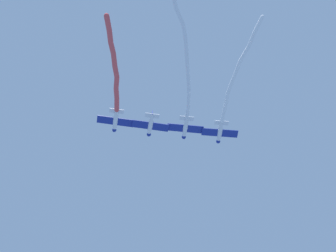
{
  "coord_description": "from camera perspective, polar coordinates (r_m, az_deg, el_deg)",
  "views": [
    {
      "loc": [
        28.67,
        35.05,
        3.49
      ],
      "look_at": [
        -4.82,
        -1.77,
        77.29
      ],
      "focal_mm": 52.0,
      "sensor_mm": 36.0,
      "label": 1
    }
  ],
  "objects": [
    {
      "name": "smoke_trail_slot",
      "position": [
        82.29,
        -6.38,
        7.0
      ],
      "size": [
        13.52,
        14.35,
        3.15
      ],
      "color": "#DB4C4C"
    },
    {
      "name": "airplane_lead",
      "position": [
        90.14,
        6.09,
        -0.73
      ],
      "size": [
        6.25,
        5.44,
        1.69
      ],
      "rotation": [
        0.0,
        0.0,
        4.06
      ],
      "color": "silver"
    },
    {
      "name": "airplane_slot",
      "position": [
        89.08,
        -6.18,
        0.63
      ],
      "size": [
        6.44,
        5.3,
        1.69
      ],
      "rotation": [
        0.0,
        0.0,
        4.13
      ],
      "color": "silver"
    },
    {
      "name": "smoke_trail_lead",
      "position": [
        85.11,
        8.24,
        6.37
      ],
      "size": [
        9.26,
        18.54,
        3.36
      ],
      "color": "white"
    },
    {
      "name": "airplane_right_wing",
      "position": [
        88.8,
        -2.07,
        0.1
      ],
      "size": [
        6.45,
        5.29,
        1.69
      ],
      "rotation": [
        0.0,
        0.0,
        4.14
      ],
      "color": "silver"
    },
    {
      "name": "smoke_trail_left_wing",
      "position": [
        80.59,
        1.77,
        8.86
      ],
      "size": [
        21.72,
        17.89,
        3.45
      ],
      "color": "white"
    },
    {
      "name": "airplane_left_wing",
      "position": [
        89.49,
        2.04,
        -0.21
      ],
      "size": [
        6.31,
        5.4,
        1.69
      ],
      "rotation": [
        0.0,
        0.0,
        4.08
      ],
      "color": "silver"
    }
  ]
}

